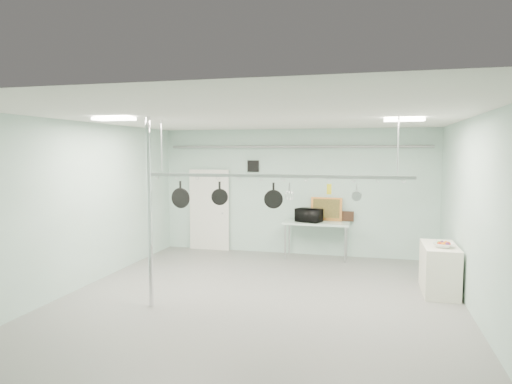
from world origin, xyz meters
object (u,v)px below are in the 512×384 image
(side_cabinet, at_px, (439,269))
(skillet_right, at_px, (273,195))
(skillet_left, at_px, (180,195))
(pot_rack, at_px, (272,174))
(prep_table, at_px, (316,225))
(microwave, at_px, (309,215))
(chrome_pole, at_px, (150,213))
(fruit_bowl, at_px, (444,245))
(coffee_canister, at_px, (315,219))
(skillet_mid, at_px, (220,193))

(side_cabinet, bearing_deg, skillet_right, -159.38)
(skillet_left, bearing_deg, pot_rack, 5.62)
(side_cabinet, bearing_deg, prep_table, 139.21)
(side_cabinet, bearing_deg, pot_rack, -159.55)
(pot_rack, bearing_deg, prep_table, 83.09)
(side_cabinet, relative_size, microwave, 2.02)
(chrome_pole, distance_m, fruit_bowl, 5.24)
(coffee_canister, relative_size, skillet_left, 0.36)
(coffee_canister, bearing_deg, chrome_pole, -119.51)
(prep_table, bearing_deg, skillet_left, -122.89)
(chrome_pole, relative_size, skillet_right, 7.14)
(coffee_canister, bearing_deg, skillet_left, -124.03)
(coffee_canister, distance_m, skillet_left, 3.88)
(side_cabinet, relative_size, skillet_right, 2.68)
(pot_rack, distance_m, microwave, 3.48)
(coffee_canister, height_order, skillet_right, skillet_right)
(side_cabinet, distance_m, skillet_right, 3.43)
(side_cabinet, distance_m, fruit_bowl, 0.54)
(pot_rack, relative_size, microwave, 8.06)
(pot_rack, xyz_separation_m, coffee_canister, (0.39, 3.14, -1.23))
(chrome_pole, xyz_separation_m, skillet_right, (1.93, 0.90, 0.26))
(microwave, xyz_separation_m, fruit_bowl, (2.75, -2.38, -0.13))
(microwave, bearing_deg, skillet_left, 79.08)
(chrome_pole, relative_size, prep_table, 2.00)
(coffee_canister, height_order, skillet_mid, skillet_mid)
(pot_rack, xyz_separation_m, microwave, (0.22, 3.27, -1.16))
(coffee_canister, height_order, fruit_bowl, coffee_canister)
(chrome_pole, bearing_deg, pot_rack, 25.35)
(chrome_pole, bearing_deg, microwave, 63.00)
(coffee_canister, bearing_deg, prep_table, 85.52)
(pot_rack, distance_m, skillet_right, 0.37)
(fruit_bowl, relative_size, skillet_left, 0.69)
(prep_table, height_order, pot_rack, pot_rack)
(prep_table, height_order, skillet_right, skillet_right)
(prep_table, relative_size, side_cabinet, 1.33)
(coffee_canister, relative_size, skillet_mid, 0.44)
(side_cabinet, height_order, skillet_left, skillet_left)
(pot_rack, height_order, coffee_canister, pot_rack)
(side_cabinet, height_order, pot_rack, pot_rack)
(chrome_pole, distance_m, skillet_left, 0.94)
(pot_rack, bearing_deg, skillet_mid, 180.00)
(chrome_pole, height_order, skillet_right, chrome_pole)
(side_cabinet, bearing_deg, microwave, 141.50)
(skillet_right, bearing_deg, coffee_canister, 74.94)
(pot_rack, bearing_deg, skillet_right, 0.00)
(chrome_pole, height_order, pot_rack, chrome_pole)
(chrome_pole, distance_m, coffee_canister, 4.68)
(side_cabinet, height_order, coffee_canister, coffee_canister)
(pot_rack, bearing_deg, side_cabinet, 20.45)
(skillet_right, bearing_deg, microwave, 78.04)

